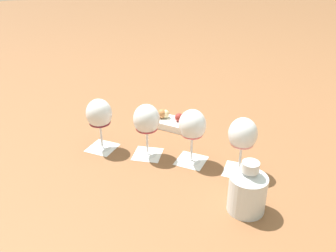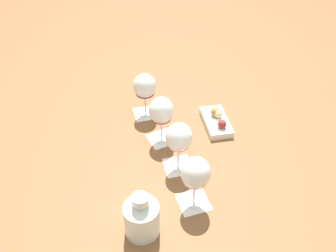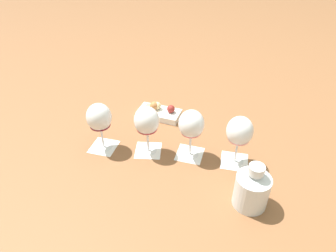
# 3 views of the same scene
# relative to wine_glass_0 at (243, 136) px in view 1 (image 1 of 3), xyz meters

# --- Properties ---
(ground_plane) EXTENTS (8.00, 8.00, 0.00)m
(ground_plane) POSITION_rel_wine_glass_0_xyz_m (0.20, -0.12, -0.12)
(ground_plane) COLOR brown
(tasting_card_0) EXTENTS (0.13, 0.13, 0.00)m
(tasting_card_0) POSITION_rel_wine_glass_0_xyz_m (0.00, -0.00, -0.12)
(tasting_card_0) COLOR white
(tasting_card_0) RESTS_ON ground_plane
(tasting_card_1) EXTENTS (0.13, 0.13, 0.00)m
(tasting_card_1) POSITION_rel_wine_glass_0_xyz_m (0.13, -0.09, -0.12)
(tasting_card_1) COLOR white
(tasting_card_1) RESTS_ON ground_plane
(tasting_card_2) EXTENTS (0.12, 0.12, 0.00)m
(tasting_card_2) POSITION_rel_wine_glass_0_xyz_m (0.26, -0.16, -0.12)
(tasting_card_2) COLOR white
(tasting_card_2) RESTS_ON ground_plane
(tasting_card_3) EXTENTS (0.13, 0.13, 0.00)m
(tasting_card_3) POSITION_rel_wine_glass_0_xyz_m (0.41, -0.24, -0.12)
(tasting_card_3) COLOR white
(tasting_card_3) RESTS_ON ground_plane
(wine_glass_0) EXTENTS (0.09, 0.09, 0.18)m
(wine_glass_0) POSITION_rel_wine_glass_0_xyz_m (0.00, 0.00, 0.00)
(wine_glass_0) COLOR white
(wine_glass_0) RESTS_ON tasting_card_0
(wine_glass_1) EXTENTS (0.09, 0.09, 0.18)m
(wine_glass_1) POSITION_rel_wine_glass_0_xyz_m (0.13, -0.09, -0.00)
(wine_glass_1) COLOR white
(wine_glass_1) RESTS_ON tasting_card_1
(wine_glass_2) EXTENTS (0.09, 0.09, 0.18)m
(wine_glass_2) POSITION_rel_wine_glass_0_xyz_m (0.26, -0.16, 0.00)
(wine_glass_2) COLOR white
(wine_glass_2) RESTS_ON tasting_card_2
(wine_glass_3) EXTENTS (0.09, 0.09, 0.18)m
(wine_glass_3) POSITION_rel_wine_glass_0_xyz_m (0.41, -0.24, 0.00)
(wine_glass_3) COLOR white
(wine_glass_3) RESTS_ON tasting_card_3
(ceramic_vase) EXTENTS (0.10, 0.10, 0.15)m
(ceramic_vase) POSITION_rel_wine_glass_0_xyz_m (0.06, 0.17, -0.06)
(ceramic_vase) COLOR silver
(ceramic_vase) RESTS_ON ground_plane
(snack_dish) EXTENTS (0.19, 0.18, 0.06)m
(snack_dish) POSITION_rel_wine_glass_0_xyz_m (0.15, -0.36, -0.10)
(snack_dish) COLOR white
(snack_dish) RESTS_ON ground_plane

